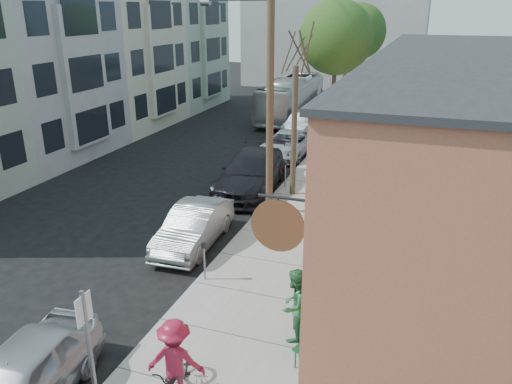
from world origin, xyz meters
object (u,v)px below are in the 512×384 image
(tree_leafy_far, at_px, (358,32))
(patio_chair_b, at_px, (306,348))
(parking_meter_near, at_px, (204,255))
(car_2, at_px, (251,172))
(bus, at_px, (291,98))
(patron_green, at_px, (295,305))
(car_3, at_px, (287,144))
(utility_pole_near, at_px, (269,79))
(car_0, at_px, (19,381))
(patron_grey, at_px, (310,339))
(cyclist, at_px, (175,360))
(parking_meter_far, at_px, (285,170))
(sign_post, at_px, (88,341))
(car_4, at_px, (304,123))
(patio_chair_a, at_px, (315,332))
(tree_bare, at_px, (294,133))
(car_1, at_px, (194,226))
(tree_leafy_mid, at_px, (336,37))

(tree_leafy_far, relative_size, patio_chair_b, 9.16)
(parking_meter_near, height_order, patio_chair_b, parking_meter_near)
(car_2, distance_m, bus, 16.12)
(tree_leafy_far, bearing_deg, car_2, -97.00)
(patron_green, xyz_separation_m, car_3, (-4.74, 15.94, -0.42))
(utility_pole_near, xyz_separation_m, bus, (-4.16, 18.36, -3.93))
(car_0, xyz_separation_m, car_3, (0.00, 19.94, -0.06))
(patron_grey, distance_m, cyclist, 2.99)
(parking_meter_far, height_order, patio_chair_b, parking_meter_far)
(utility_pole_near, bearing_deg, tree_leafy_far, 88.75)
(patron_green, bearing_deg, sign_post, -23.78)
(cyclist, bearing_deg, car_4, -95.13)
(utility_pole_near, xyz_separation_m, car_4, (-1.95, 13.58, -4.67))
(patio_chair_a, bearing_deg, sign_post, -136.09)
(patio_chair_b, height_order, bus, bus)
(sign_post, bearing_deg, tree_bare, 88.09)
(tree_bare, distance_m, tree_leafy_far, 16.80)
(tree_leafy_far, relative_size, car_4, 1.79)
(car_4, bearing_deg, patio_chair_a, -69.29)
(parking_meter_far, xyz_separation_m, patron_grey, (3.91, -11.58, -0.01))
(patio_chair_a, bearing_deg, patron_grey, -84.24)
(sign_post, relative_size, parking_meter_near, 2.26)
(sign_post, bearing_deg, bus, 97.94)
(patron_grey, xyz_separation_m, car_3, (-5.36, 16.96, -0.29))
(tree_leafy_far, bearing_deg, cyclist, -88.14)
(utility_pole_near, relative_size, car_2, 1.69)
(parking_meter_near, bearing_deg, patron_grey, -36.34)
(sign_post, xyz_separation_m, car_1, (-1.55, 7.73, -1.12))
(patio_chair_b, distance_m, bus, 27.93)
(parking_meter_near, height_order, patio_chair_a, parking_meter_near)
(car_1, relative_size, car_4, 0.96)
(tree_leafy_mid, height_order, patron_green, tree_leafy_mid)
(car_2, bearing_deg, cyclist, -82.07)
(patio_chair_b, bearing_deg, car_3, 127.98)
(car_0, relative_size, car_3, 0.89)
(patio_chair_b, bearing_deg, car_1, 157.08)
(patio_chair_b, bearing_deg, tree_leafy_mid, 120.22)
(sign_post, xyz_separation_m, car_2, (-1.55, 13.63, -0.97))
(patron_grey, bearing_deg, patio_chair_a, 164.33)
(parking_meter_near, relative_size, bus, 0.12)
(patio_chair_a, xyz_separation_m, car_4, (-5.67, 21.35, 0.15))
(tree_bare, height_order, car_1, tree_bare)
(parking_meter_near, distance_m, car_0, 6.05)
(car_1, distance_m, bus, 21.97)
(utility_pole_near, height_order, tree_leafy_far, utility_pole_near)
(cyclist, height_order, car_1, cyclist)
(parking_meter_far, bearing_deg, utility_pole_near, -87.32)
(utility_pole_near, xyz_separation_m, patio_chair_b, (3.66, -8.44, -4.82))
(tree_bare, bearing_deg, utility_pole_near, -100.15)
(utility_pole_near, bearing_deg, parking_meter_far, 92.68)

